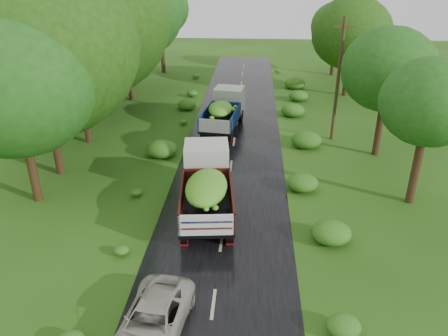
# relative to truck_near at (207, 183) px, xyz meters

# --- Properties ---
(ground) EXTENTS (120.00, 120.00, 0.00)m
(ground) POSITION_rel_truck_near_xyz_m (0.92, -6.67, -1.60)
(ground) COLOR #1C440E
(ground) RESTS_ON ground
(road) EXTENTS (6.50, 80.00, 0.02)m
(road) POSITION_rel_truck_near_xyz_m (0.92, -1.67, -1.59)
(road) COLOR black
(road) RESTS_ON ground
(road_lines) EXTENTS (0.12, 69.60, 0.00)m
(road_lines) POSITION_rel_truck_near_xyz_m (0.92, -0.67, -1.58)
(road_lines) COLOR #BFB78C
(road_lines) RESTS_ON road
(truck_near) EXTENTS (3.06, 6.94, 2.83)m
(truck_near) POSITION_rel_truck_near_xyz_m (0.00, 0.00, 0.00)
(truck_near) COLOR black
(truck_near) RESTS_ON ground
(truck_far) EXTENTS (3.06, 6.52, 2.64)m
(truck_far) POSITION_rel_truck_near_xyz_m (0.05, 11.99, -0.11)
(truck_far) COLOR black
(truck_far) RESTS_ON ground
(car) EXTENTS (2.51, 4.60, 1.22)m
(car) POSITION_rel_truck_near_xyz_m (-0.97, -8.30, -0.97)
(car) COLOR #B6AEA1
(car) RESTS_ON road
(utility_pole) EXTENTS (1.46, 0.23, 8.34)m
(utility_pole) POSITION_rel_truck_near_xyz_m (7.84, 10.39, 2.69)
(utility_pole) COLOR #382616
(utility_pole) RESTS_ON ground
(trees_left) EXTENTS (7.42, 32.75, 10.03)m
(trees_left) POSITION_rel_truck_near_xyz_m (-9.72, 13.79, 5.47)
(trees_left) COLOR black
(trees_left) RESTS_ON ground
(trees_right) EXTENTS (4.02, 31.27, 7.34)m
(trees_right) POSITION_rel_truck_near_xyz_m (10.60, 16.36, 3.82)
(trees_right) COLOR black
(trees_right) RESTS_ON ground
(shrubs) EXTENTS (11.90, 44.00, 0.70)m
(shrubs) POSITION_rel_truck_near_xyz_m (0.92, 7.33, -1.25)
(shrubs) COLOR #2C6417
(shrubs) RESTS_ON ground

